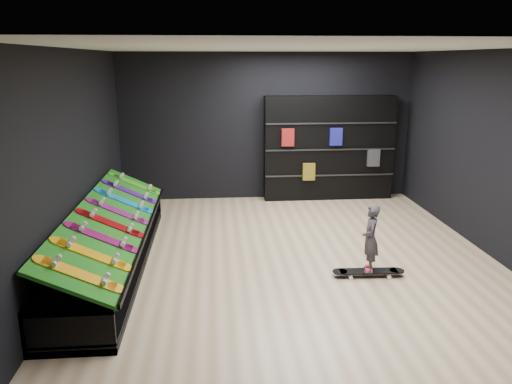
{
  "coord_description": "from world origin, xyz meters",
  "views": [
    {
      "loc": [
        -1.09,
        -6.72,
        2.86
      ],
      "look_at": [
        -0.5,
        0.2,
        1.0
      ],
      "focal_mm": 35.0,
      "sensor_mm": 36.0,
      "label": 1
    }
  ],
  "objects": [
    {
      "name": "back_shelving",
      "position": [
        1.28,
        3.32,
        1.07
      ],
      "size": [
        2.68,
        0.31,
        2.14
      ],
      "primitive_type": "cube",
      "color": "black",
      "rests_on": "ground"
    },
    {
      "name": "ceiling",
      "position": [
        0.0,
        0.0,
        3.0
      ],
      "size": [
        6.0,
        7.0,
        0.01
      ],
      "primitive_type": "cube",
      "color": "white",
      "rests_on": "ground"
    },
    {
      "name": "display_board_0",
      "position": [
        -2.49,
        -1.9,
        0.74
      ],
      "size": [
        0.93,
        0.22,
        0.5
      ],
      "primitive_type": null,
      "rotation": [
        0.0,
        0.44,
        0.0
      ],
      "color": "orange",
      "rests_on": "turf_ramp"
    },
    {
      "name": "child",
      "position": [
        0.96,
        -0.63,
        0.37
      ],
      "size": [
        0.19,
        0.24,
        0.55
      ],
      "primitive_type": "imported",
      "rotation": [
        0.0,
        0.0,
        -1.8
      ],
      "color": "black",
      "rests_on": "floor_skateboard"
    },
    {
      "name": "wall_left",
      "position": [
        -3.0,
        0.0,
        1.5
      ],
      "size": [
        0.02,
        7.0,
        3.0
      ],
      "primitive_type": "cube",
      "color": "black",
      "rests_on": "ground"
    },
    {
      "name": "floor_skateboard",
      "position": [
        0.96,
        -0.63,
        0.04
      ],
      "size": [
        0.99,
        0.26,
        0.09
      ],
      "primitive_type": null,
      "rotation": [
        0.0,
        0.0,
        -0.04
      ],
      "color": "black",
      "rests_on": "ground"
    },
    {
      "name": "display_board_1",
      "position": [
        -2.49,
        -1.36,
        0.74
      ],
      "size": [
        0.93,
        0.22,
        0.5
      ],
      "primitive_type": null,
      "rotation": [
        0.0,
        0.44,
        0.0
      ],
      "color": "yellow",
      "rests_on": "turf_ramp"
    },
    {
      "name": "floor",
      "position": [
        0.0,
        0.0,
        0.0
      ],
      "size": [
        6.0,
        7.0,
        0.01
      ],
      "primitive_type": "cube",
      "color": "#CFB38C",
      "rests_on": "ground"
    },
    {
      "name": "wall_front",
      "position": [
        0.0,
        -3.5,
        1.5
      ],
      "size": [
        6.0,
        0.02,
        3.0
      ],
      "primitive_type": "cube",
      "color": "black",
      "rests_on": "ground"
    },
    {
      "name": "display_rack",
      "position": [
        -2.55,
        0.0,
        0.25
      ],
      "size": [
        0.9,
        4.5,
        0.5
      ],
      "primitive_type": null,
      "color": "black",
      "rests_on": "ground"
    },
    {
      "name": "wall_right",
      "position": [
        3.0,
        0.0,
        1.5
      ],
      "size": [
        0.02,
        7.0,
        3.0
      ],
      "primitive_type": "cube",
      "color": "black",
      "rests_on": "ground"
    },
    {
      "name": "display_board_5",
      "position": [
        -2.49,
        0.81,
        0.74
      ],
      "size": [
        0.93,
        0.22,
        0.5
      ],
      "primitive_type": null,
      "rotation": [
        0.0,
        0.44,
        0.0
      ],
      "color": "blue",
      "rests_on": "turf_ramp"
    },
    {
      "name": "display_board_6",
      "position": [
        -2.49,
        1.36,
        0.74
      ],
      "size": [
        0.93,
        0.22,
        0.5
      ],
      "primitive_type": null,
      "rotation": [
        0.0,
        0.44,
        0.0
      ],
      "color": "purple",
      "rests_on": "turf_ramp"
    },
    {
      "name": "wall_back",
      "position": [
        0.0,
        3.5,
        1.5
      ],
      "size": [
        6.0,
        0.02,
        3.0
      ],
      "primitive_type": "cube",
      "color": "black",
      "rests_on": "ground"
    },
    {
      "name": "display_board_4",
      "position": [
        -2.49,
        0.27,
        0.74
      ],
      "size": [
        0.93,
        0.22,
        0.5
      ],
      "primitive_type": null,
      "rotation": [
        0.0,
        0.44,
        0.0
      ],
      "color": "#2626BF",
      "rests_on": "turf_ramp"
    },
    {
      "name": "display_board_3",
      "position": [
        -2.49,
        -0.27,
        0.74
      ],
      "size": [
        0.93,
        0.22,
        0.5
      ],
      "primitive_type": null,
      "rotation": [
        0.0,
        0.44,
        0.0
      ],
      "color": "red",
      "rests_on": "turf_ramp"
    },
    {
      "name": "turf_ramp",
      "position": [
        -2.5,
        0.0,
        0.71
      ],
      "size": [
        0.92,
        4.5,
        0.46
      ],
      "primitive_type": "cube",
      "rotation": [
        0.0,
        0.44,
        0.0
      ],
      "color": "#135B0E",
      "rests_on": "display_rack"
    },
    {
      "name": "display_board_2",
      "position": [
        -2.49,
        -0.81,
        0.74
      ],
      "size": [
        0.93,
        0.22,
        0.5
      ],
      "primitive_type": null,
      "rotation": [
        0.0,
        0.44,
        0.0
      ],
      "color": "#E5198C",
      "rests_on": "turf_ramp"
    },
    {
      "name": "display_board_7",
      "position": [
        -2.49,
        1.9,
        0.74
      ],
      "size": [
        0.93,
        0.22,
        0.5
      ],
      "primitive_type": null,
      "rotation": [
        0.0,
        0.44,
        0.0
      ],
      "color": "green",
      "rests_on": "turf_ramp"
    }
  ]
}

